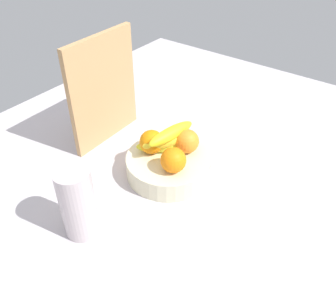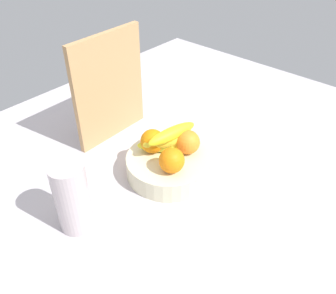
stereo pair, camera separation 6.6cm
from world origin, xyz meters
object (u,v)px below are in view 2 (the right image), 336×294
at_px(orange_front_right, 188,142).
at_px(banana_bunch, 170,140).
at_px(orange_front_left, 172,160).
at_px(fruit_bowl, 168,166).
at_px(orange_center, 153,141).
at_px(thermos_tumbler, 72,197).
at_px(cutting_board, 109,88).

bearing_deg(orange_front_right, banana_bunch, 128.10).
bearing_deg(orange_front_left, banana_bunch, 45.13).
bearing_deg(fruit_bowl, orange_center, 95.19).
distance_m(fruit_bowl, orange_center, 0.09).
distance_m(fruit_bowl, thermos_tumbler, 0.32).
relative_size(orange_center, thermos_tumbler, 0.37).
height_order(orange_front_left, banana_bunch, banana_bunch).
bearing_deg(cutting_board, thermos_tumbler, -145.97).
xyz_separation_m(orange_front_right, cutting_board, (-0.03, 0.31, 0.08)).
distance_m(orange_front_right, cutting_board, 0.32).
distance_m(orange_front_right, banana_bunch, 0.05).
bearing_deg(fruit_bowl, cutting_board, 82.97).
relative_size(fruit_bowl, banana_bunch, 1.46).
bearing_deg(banana_bunch, thermos_tumbler, 175.56).
distance_m(orange_front_left, orange_center, 0.11).
relative_size(orange_front_left, thermos_tumbler, 0.37).
height_order(banana_bunch, cutting_board, cutting_board).
height_order(orange_center, cutting_board, cutting_board).
xyz_separation_m(fruit_bowl, cutting_board, (0.04, 0.29, 0.15)).
relative_size(orange_front_right, orange_center, 1.00).
xyz_separation_m(orange_front_left, orange_front_right, (0.10, 0.02, 0.00)).
distance_m(orange_front_left, banana_bunch, 0.09).
bearing_deg(cutting_board, orange_front_right, -86.65).
bearing_deg(fruit_bowl, orange_front_left, -128.27).
bearing_deg(orange_front_left, fruit_bowl, 51.73).
distance_m(banana_bunch, cutting_board, 0.28).
distance_m(cutting_board, thermos_tumbler, 0.43).
relative_size(orange_center, banana_bunch, 0.42).
distance_m(orange_center, cutting_board, 0.25).
bearing_deg(thermos_tumbler, cutting_board, 35.35).
xyz_separation_m(fruit_bowl, orange_center, (-0.01, 0.06, 0.07)).
xyz_separation_m(fruit_bowl, orange_front_left, (-0.04, -0.05, 0.07)).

